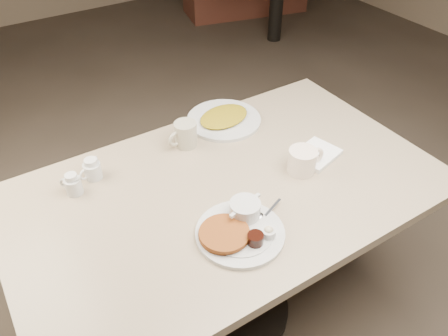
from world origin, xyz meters
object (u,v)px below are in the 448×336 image
creamer_left (92,170)px  hash_plate (224,119)px  creamer_right (73,185)px  main_plate (239,227)px  diner_table (227,220)px  coffee_mug_far (185,134)px  coffee_mug_near (303,160)px

creamer_left → hash_plate: size_ratio=0.25×
hash_plate → creamer_right: bearing=-171.8°
creamer_right → main_plate: bearing=-50.5°
diner_table → creamer_left: 0.52m
diner_table → creamer_right: creamer_right is taller
coffee_mug_far → creamer_left: (-0.37, 0.01, -0.01)m
coffee_mug_near → coffee_mug_far: (-0.28, 0.36, 0.00)m
diner_table → coffee_mug_near: size_ratio=10.08×
main_plate → hash_plate: bearing=62.0°
creamer_left → hash_plate: (0.59, 0.05, -0.02)m
coffee_mug_near → coffee_mug_far: 0.46m
main_plate → diner_table: bearing=67.3°
coffee_mug_far → coffee_mug_near: bearing=-51.9°
coffee_mug_far → creamer_right: coffee_mug_far is taller
hash_plate → main_plate: bearing=-118.0°
coffee_mug_near → creamer_left: bearing=150.7°
creamer_left → hash_plate: creamer_left is taller
creamer_right → coffee_mug_far: bearing=4.6°
diner_table → coffee_mug_far: size_ratio=11.57×
creamer_left → creamer_right: same height
diner_table → main_plate: size_ratio=4.13×
diner_table → coffee_mug_near: bearing=-14.4°
main_plate → hash_plate: (0.29, 0.55, -0.01)m
coffee_mug_far → creamer_left: size_ratio=1.43×
creamer_left → coffee_mug_far: bearing=-0.8°
creamer_left → main_plate: bearing=-59.5°
main_plate → creamer_left: size_ratio=4.01×
main_plate → coffee_mug_near: (0.36, 0.13, 0.02)m
coffee_mug_far → creamer_left: coffee_mug_far is taller
creamer_left → creamer_right: 0.09m
main_plate → hash_plate: main_plate is taller
diner_table → coffee_mug_near: (0.28, -0.07, 0.22)m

